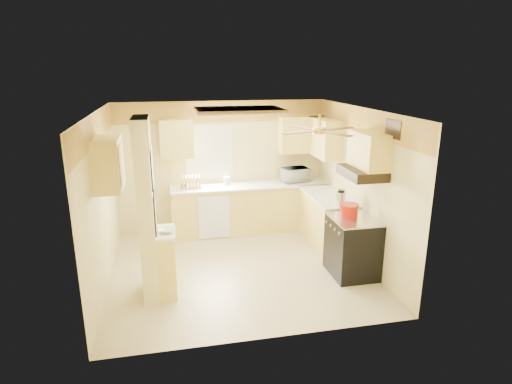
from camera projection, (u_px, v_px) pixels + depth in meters
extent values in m
plane|color=tan|center=(240.00, 268.00, 6.87)|extent=(4.00, 4.00, 0.00)
plane|color=white|center=(238.00, 111.00, 6.17)|extent=(4.00, 4.00, 0.00)
plane|color=#E1D189|center=(222.00, 166.00, 8.30)|extent=(4.00, 0.00, 4.00)
plane|color=#E1D189|center=(267.00, 241.00, 4.73)|extent=(4.00, 0.00, 4.00)
plane|color=#E1D189|center=(101.00, 202.00, 6.12)|extent=(0.00, 3.80, 3.80)
plane|color=#E1D189|center=(360.00, 186.00, 6.91)|extent=(0.00, 3.80, 3.80)
cube|color=yellow|center=(221.00, 112.00, 7.99)|extent=(4.00, 0.02, 0.40)
cube|color=#E1D189|center=(146.00, 211.00, 5.74)|extent=(0.20, 0.70, 2.50)
cube|color=#E8C863|center=(167.00, 264.00, 6.00)|extent=(0.25, 0.55, 0.90)
cube|color=white|center=(165.00, 232.00, 5.87)|extent=(0.28, 0.58, 0.04)
cube|color=#E8C863|center=(251.00, 208.00, 8.34)|extent=(3.00, 0.60, 0.90)
cube|color=#E8C863|center=(327.00, 221.00, 7.64)|extent=(0.60, 1.40, 0.90)
cube|color=white|center=(251.00, 185.00, 8.20)|extent=(3.04, 0.64, 0.04)
cube|color=white|center=(328.00, 196.00, 7.51)|extent=(0.64, 1.44, 0.04)
cube|color=white|center=(214.00, 217.00, 7.91)|extent=(0.58, 0.02, 0.80)
cube|color=white|center=(209.00, 152.00, 8.16)|extent=(0.92, 0.02, 1.02)
cube|color=white|center=(209.00, 152.00, 8.16)|extent=(0.80, 0.02, 0.90)
cube|color=#E8C863|center=(177.00, 138.00, 7.80)|extent=(0.60, 0.35, 0.70)
cube|color=#E8C863|center=(302.00, 134.00, 8.28)|extent=(0.90, 0.35, 0.70)
cube|color=#E8C863|center=(324.00, 138.00, 7.88)|extent=(0.35, 1.00, 0.70)
cube|color=#E8C863|center=(108.00, 164.00, 5.76)|extent=(0.35, 0.75, 0.70)
cube|color=#E8C863|center=(369.00, 150.00, 6.17)|extent=(0.35, 0.76, 0.52)
cube|color=black|center=(352.00, 247.00, 6.56)|extent=(0.65, 0.76, 0.90)
cube|color=silver|center=(354.00, 219.00, 6.43)|extent=(0.66, 0.77, 0.02)
cylinder|color=silver|center=(340.00, 233.00, 6.16)|extent=(0.03, 0.05, 0.05)
cylinder|color=silver|center=(335.00, 229.00, 6.32)|extent=(0.03, 0.05, 0.05)
cylinder|color=silver|center=(331.00, 225.00, 6.47)|extent=(0.03, 0.05, 0.05)
cylinder|color=silver|center=(327.00, 222.00, 6.63)|extent=(0.03, 0.05, 0.05)
cube|color=black|center=(362.00, 173.00, 6.24)|extent=(0.50, 0.76, 0.14)
cube|color=black|center=(152.00, 167.00, 5.59)|extent=(0.02, 0.42, 0.57)
cube|color=white|center=(152.00, 167.00, 5.59)|extent=(0.01, 0.37, 0.52)
cube|color=black|center=(155.00, 214.00, 5.77)|extent=(0.02, 0.42, 0.57)
cube|color=yellow|center=(155.00, 214.00, 5.77)|extent=(0.01, 0.37, 0.52)
cube|color=brown|center=(239.00, 110.00, 6.67)|extent=(1.35, 0.95, 0.06)
cube|color=white|center=(239.00, 112.00, 6.68)|extent=(1.15, 0.75, 0.02)
cylinder|color=gold|center=(320.00, 120.00, 5.73)|extent=(0.04, 0.04, 0.16)
cylinder|color=gold|center=(319.00, 131.00, 5.77)|extent=(0.18, 0.18, 0.08)
cube|color=brown|center=(337.00, 129.00, 5.93)|extent=(0.55, 0.28, 0.01)
cube|color=brown|center=(305.00, 128.00, 6.03)|extent=(0.28, 0.55, 0.01)
cube|color=brown|center=(301.00, 132.00, 5.61)|extent=(0.55, 0.28, 0.01)
cube|color=brown|center=(335.00, 134.00, 5.51)|extent=(0.28, 0.55, 0.01)
cube|color=black|center=(393.00, 129.00, 5.77)|extent=(0.02, 0.40, 0.25)
imported|color=white|center=(295.00, 175.00, 8.37)|extent=(0.55, 0.41, 0.28)
imported|color=white|center=(167.00, 230.00, 5.82)|extent=(0.26, 0.26, 0.05)
cylinder|color=#A41409|center=(349.00, 211.00, 6.48)|extent=(0.28, 0.28, 0.18)
cylinder|color=#A41409|center=(349.00, 205.00, 6.46)|extent=(0.30, 0.30, 0.02)
cylinder|color=silver|center=(341.00, 198.00, 6.95)|extent=(0.17, 0.17, 0.22)
cylinder|color=black|center=(341.00, 191.00, 6.91)|extent=(0.11, 0.11, 0.03)
cube|color=#DAB27E|center=(191.00, 186.00, 8.00)|extent=(0.38, 0.29, 0.04)
cube|color=#DAB27E|center=(183.00, 182.00, 7.95)|extent=(0.02, 0.25, 0.21)
cube|color=#DAB27E|center=(186.00, 182.00, 7.96)|extent=(0.02, 0.25, 0.21)
cube|color=#DAB27E|center=(190.00, 182.00, 7.97)|extent=(0.02, 0.25, 0.21)
cube|color=#DAB27E|center=(193.00, 182.00, 7.99)|extent=(0.02, 0.25, 0.21)
cube|color=#DAB27E|center=(196.00, 182.00, 8.00)|extent=(0.02, 0.25, 0.21)
cube|color=#DAB27E|center=(199.00, 181.00, 8.01)|extent=(0.02, 0.25, 0.21)
cylinder|color=white|center=(186.00, 182.00, 7.96)|extent=(0.01, 0.21, 0.21)
cylinder|color=white|center=(193.00, 182.00, 7.99)|extent=(0.01, 0.21, 0.21)
cylinder|color=white|center=(227.00, 181.00, 8.19)|extent=(0.12, 0.12, 0.15)
cylinder|color=#DAB27E|center=(228.00, 178.00, 8.18)|extent=(0.01, 0.01, 0.23)
cylinder|color=#DAB27E|center=(227.00, 178.00, 8.19)|extent=(0.01, 0.01, 0.23)
cylinder|color=#DAB27E|center=(226.00, 178.00, 8.17)|extent=(0.01, 0.01, 0.23)
cylinder|color=#DAB27E|center=(227.00, 179.00, 8.15)|extent=(0.01, 0.01, 0.23)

